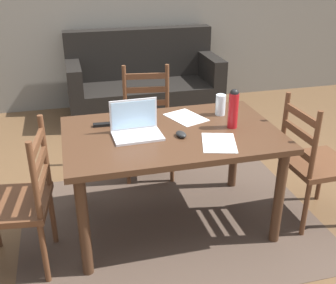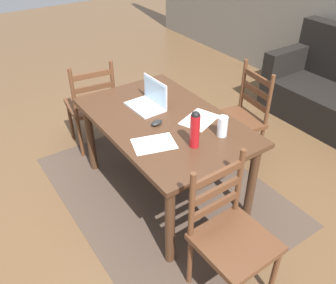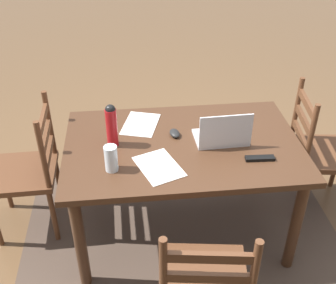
{
  "view_description": "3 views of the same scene",
  "coord_description": "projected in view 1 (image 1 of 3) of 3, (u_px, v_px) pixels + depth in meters",
  "views": [
    {
      "loc": [
        -0.66,
        -2.45,
        1.86
      ],
      "look_at": [
        -0.02,
        0.03,
        0.65
      ],
      "focal_mm": 43.79,
      "sensor_mm": 36.0,
      "label": 1
    },
    {
      "loc": [
        2.01,
        -1.33,
        2.18
      ],
      "look_at": [
        0.05,
        0.01,
        0.54
      ],
      "focal_mm": 38.21,
      "sensor_mm": 36.0,
      "label": 2
    },
    {
      "loc": [
        0.32,
        2.12,
        2.19
      ],
      "look_at": [
        0.08,
        -0.14,
        0.66
      ],
      "focal_mm": 44.89,
      "sensor_mm": 36.0,
      "label": 3
    }
  ],
  "objects": [
    {
      "name": "laptop",
      "position": [
        136.0,
        126.0,
        2.71
      ],
      "size": [
        0.33,
        0.23,
        0.23
      ],
      "color": "silver",
      "rests_on": "dining_table"
    },
    {
      "name": "drinking_glass",
      "position": [
        220.0,
        105.0,
        3.03
      ],
      "size": [
        0.07,
        0.07,
        0.15
      ],
      "primitive_type": "cylinder",
      "color": "silver",
      "rests_on": "dining_table"
    },
    {
      "name": "paper_stack_right",
      "position": [
        186.0,
        117.0,
        3.0
      ],
      "size": [
        0.3,
        0.35,
        0.0
      ],
      "primitive_type": "cube",
      "rotation": [
        0.0,
        0.0,
        0.37
      ],
      "color": "white",
      "rests_on": "dining_table"
    },
    {
      "name": "paper_stack_left",
      "position": [
        219.0,
        143.0,
        2.61
      ],
      "size": [
        0.29,
        0.34,
        0.0
      ],
      "primitive_type": "cube",
      "rotation": [
        0.0,
        0.0,
        -0.29
      ],
      "color": "white",
      "rests_on": "dining_table"
    },
    {
      "name": "dining_table",
      "position": [
        172.0,
        144.0,
        2.81
      ],
      "size": [
        1.45,
        0.93,
        0.74
      ],
      "color": "#422819",
      "rests_on": "ground"
    },
    {
      "name": "area_rug",
      "position": [
        171.0,
        221.0,
        3.08
      ],
      "size": [
        2.18,
        1.63,
        0.01
      ],
      "primitive_type": "cube",
      "color": "#47382D",
      "rests_on": "ground"
    },
    {
      "name": "chair_left_near",
      "position": [
        19.0,
        202.0,
        2.49
      ],
      "size": [
        0.49,
        0.49,
        0.95
      ],
      "color": "#56331E",
      "rests_on": "ground"
    },
    {
      "name": "tv_remote",
      "position": [
        105.0,
        124.0,
        2.86
      ],
      "size": [
        0.17,
        0.05,
        0.02
      ],
      "primitive_type": "cube",
      "rotation": [
        0.0,
        0.0,
        1.52
      ],
      "color": "black",
      "rests_on": "dining_table"
    },
    {
      "name": "chair_right_near",
      "position": [
        314.0,
        163.0,
        2.95
      ],
      "size": [
        0.45,
        0.45,
        0.95
      ],
      "color": "#56331E",
      "rests_on": "ground"
    },
    {
      "name": "chair_far_head",
      "position": [
        148.0,
        124.0,
        3.62
      ],
      "size": [
        0.5,
        0.5,
        0.95
      ],
      "color": "#56331E",
      "rests_on": "ground"
    },
    {
      "name": "computer_mouse",
      "position": [
        181.0,
        134.0,
        2.69
      ],
      "size": [
        0.08,
        0.11,
        0.03
      ],
      "primitive_type": "ellipsoid",
      "rotation": [
        0.0,
        0.0,
        0.17
      ],
      "color": "black",
      "rests_on": "dining_table"
    },
    {
      "name": "ground_plane",
      "position": [
        171.0,
        222.0,
        3.09
      ],
      "size": [
        14.0,
        14.0,
        0.0
      ],
      "primitive_type": "plane",
      "color": "brown"
    },
    {
      "name": "water_bottle",
      "position": [
        233.0,
        108.0,
        2.78
      ],
      "size": [
        0.07,
        0.07,
        0.28
      ],
      "color": "#A81419",
      "rests_on": "dining_table"
    },
    {
      "name": "couch",
      "position": [
        143.0,
        85.0,
        5.01
      ],
      "size": [
        1.8,
        0.8,
        1.0
      ],
      "color": "black",
      "rests_on": "ground"
    }
  ]
}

